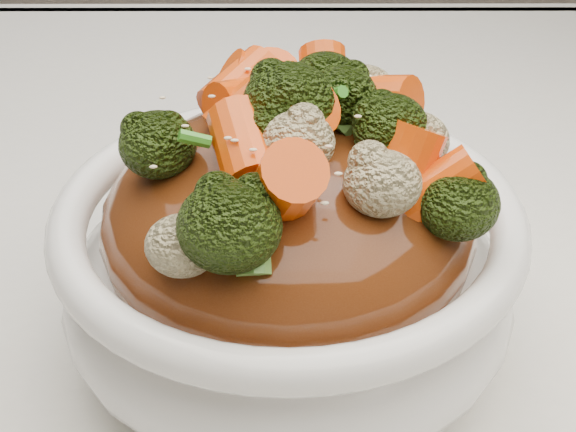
{
  "coord_description": "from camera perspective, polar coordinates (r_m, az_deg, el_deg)",
  "views": [
    {
      "loc": [
        -0.06,
        -0.34,
        1.02
      ],
      "look_at": [
        -0.05,
        -0.05,
        0.82
      ],
      "focal_mm": 50.0,
      "sensor_mm": 36.0,
      "label": 1
    }
  ],
  "objects": [
    {
      "name": "tablecloth",
      "position": [
        0.45,
        6.93,
        -5.59
      ],
      "size": [
        1.2,
        0.8,
        0.04
      ],
      "primitive_type": "cube",
      "color": "white",
      "rests_on": "dining_table"
    },
    {
      "name": "bowl",
      "position": [
        0.37,
        -0.0,
        -3.95
      ],
      "size": [
        0.25,
        0.25,
        0.08
      ],
      "primitive_type": null,
      "rotation": [
        0.0,
        0.0,
        0.26
      ],
      "color": "white",
      "rests_on": "tablecloth"
    },
    {
      "name": "sauce_base",
      "position": [
        0.35,
        -0.0,
        -0.38
      ],
      "size": [
        0.2,
        0.2,
        0.09
      ],
      "primitive_type": "ellipsoid",
      "rotation": [
        0.0,
        0.0,
        0.26
      ],
      "color": "#56260E",
      "rests_on": "bowl"
    },
    {
      "name": "carrots",
      "position": [
        0.32,
        -0.0,
        8.29
      ],
      "size": [
        0.2,
        0.2,
        0.05
      ],
      "primitive_type": null,
      "rotation": [
        0.0,
        0.0,
        0.26
      ],
      "color": "#E34807",
      "rests_on": "sauce_base"
    },
    {
      "name": "broccoli",
      "position": [
        0.32,
        -0.0,
        8.14
      ],
      "size": [
        0.2,
        0.2,
        0.04
      ],
      "primitive_type": null,
      "rotation": [
        0.0,
        0.0,
        0.26
      ],
      "color": "black",
      "rests_on": "sauce_base"
    },
    {
      "name": "cauliflower",
      "position": [
        0.32,
        -0.0,
        7.84
      ],
      "size": [
        0.2,
        0.2,
        0.03
      ],
      "primitive_type": null,
      "rotation": [
        0.0,
        0.0,
        0.26
      ],
      "color": "tan",
      "rests_on": "sauce_base"
    },
    {
      "name": "scallions",
      "position": [
        0.32,
        0.0,
        8.44
      ],
      "size": [
        0.15,
        0.15,
        0.02
      ],
      "primitive_type": null,
      "rotation": [
        0.0,
        0.0,
        0.26
      ],
      "color": "#31841E",
      "rests_on": "sauce_base"
    },
    {
      "name": "sesame_seeds",
      "position": [
        0.32,
        -0.0,
        8.44
      ],
      "size": [
        0.18,
        0.18,
        0.01
      ],
      "primitive_type": null,
      "rotation": [
        0.0,
        0.0,
        0.26
      ],
      "color": "beige",
      "rests_on": "sauce_base"
    }
  ]
}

